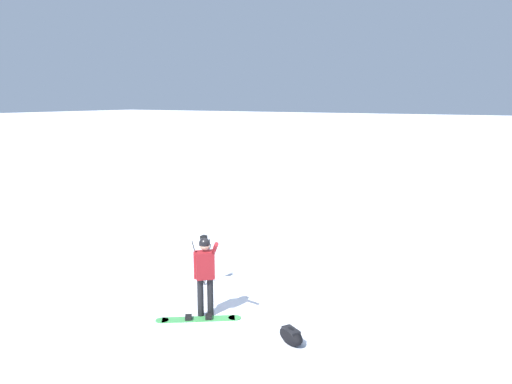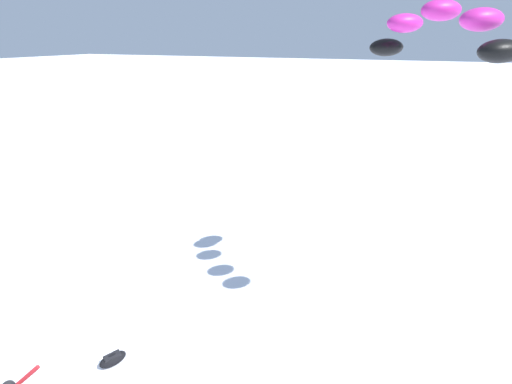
% 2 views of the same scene
% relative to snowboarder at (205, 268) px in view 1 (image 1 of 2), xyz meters
% --- Properties ---
extents(ground_plane, '(300.00, 300.00, 0.00)m').
position_rel_snowboarder_xyz_m(ground_plane, '(0.78, 0.19, -1.11)').
color(ground_plane, white).
extents(snowboarder, '(0.78, 0.52, 1.83)m').
position_rel_snowboarder_xyz_m(snowboarder, '(0.00, 0.00, 0.00)').
color(snowboarder, black).
rests_on(snowboarder, ground_plane).
extents(snowboard, '(1.57, 1.22, 0.10)m').
position_rel_snowboarder_xyz_m(snowboard, '(-0.02, -0.24, -1.09)').
color(snowboard, '#3F994C').
rests_on(snowboard, ground_plane).
extents(gear_bag_large, '(0.75, 0.62, 0.32)m').
position_rel_snowboarder_xyz_m(gear_bag_large, '(2.25, -0.21, -0.94)').
color(gear_bag_large, black).
rests_on(gear_bag_large, ground_plane).
extents(camera_tripod, '(0.63, 0.46, 1.33)m').
position_rel_snowboarder_xyz_m(camera_tripod, '(-1.22, 1.60, -0.16)').
color(camera_tripod, '#262628').
rests_on(camera_tripod, ground_plane).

